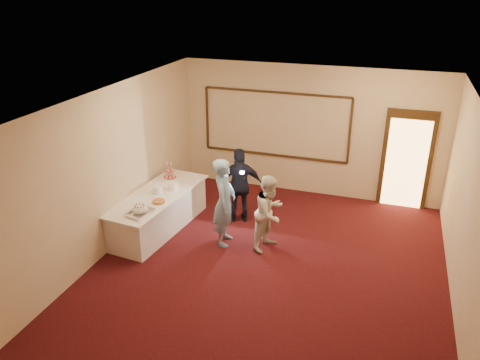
% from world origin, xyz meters
% --- Properties ---
extents(floor, '(7.00, 7.00, 0.00)m').
position_xyz_m(floor, '(0.00, 0.00, 0.00)').
color(floor, black).
rests_on(floor, ground).
extents(room_walls, '(6.04, 7.04, 3.02)m').
position_xyz_m(room_walls, '(0.00, 0.00, 2.03)').
color(room_walls, beige).
rests_on(room_walls, floor).
extents(wall_molding, '(3.45, 0.04, 1.55)m').
position_xyz_m(wall_molding, '(-0.80, 3.47, 1.60)').
color(wall_molding, '#31200E').
rests_on(wall_molding, room_walls).
extents(doorway, '(1.05, 0.07, 2.20)m').
position_xyz_m(doorway, '(2.15, 3.45, 1.08)').
color(doorway, '#31200E').
rests_on(doorway, floor).
extents(buffet_table, '(1.25, 2.63, 0.77)m').
position_xyz_m(buffet_table, '(-2.51, 0.77, 0.39)').
color(buffet_table, white).
rests_on(buffet_table, floor).
extents(pavlova_tray, '(0.42, 0.53, 0.18)m').
position_xyz_m(pavlova_tray, '(-2.38, -0.10, 0.85)').
color(pavlova_tray, silver).
rests_on(pavlova_tray, buffet_table).
extents(cupcake_stand, '(0.27, 0.27, 0.40)m').
position_xyz_m(cupcake_stand, '(-2.63, 1.61, 0.91)').
color(cupcake_stand, '#C74755').
rests_on(cupcake_stand, buffet_table).
extents(plate_stack_a, '(0.20, 0.20, 0.17)m').
position_xyz_m(plate_stack_a, '(-2.50, 0.81, 0.85)').
color(plate_stack_a, white).
rests_on(plate_stack_a, buffet_table).
extents(plate_stack_b, '(0.21, 0.21, 0.17)m').
position_xyz_m(plate_stack_b, '(-2.28, 1.07, 0.86)').
color(plate_stack_b, white).
rests_on(plate_stack_b, buffet_table).
extents(tart, '(0.28, 0.28, 0.06)m').
position_xyz_m(tart, '(-2.28, 0.43, 0.80)').
color(tart, white).
rests_on(tart, buffet_table).
extents(man, '(0.49, 0.68, 1.72)m').
position_xyz_m(man, '(-1.04, 0.69, 0.86)').
color(man, '#78A3C7').
rests_on(man, floor).
extents(woman, '(0.76, 0.85, 1.46)m').
position_xyz_m(woman, '(-0.18, 0.79, 0.73)').
color(woman, silver).
rests_on(woman, floor).
extents(guest, '(1.02, 0.75, 1.60)m').
position_xyz_m(guest, '(-1.04, 1.63, 0.80)').
color(guest, black).
rests_on(guest, floor).
extents(camera_flash, '(0.07, 0.05, 0.05)m').
position_xyz_m(camera_flash, '(-0.91, 1.35, 1.22)').
color(camera_flash, white).
rests_on(camera_flash, guest).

